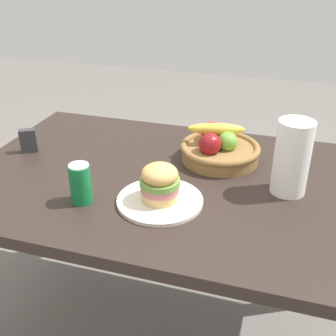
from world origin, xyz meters
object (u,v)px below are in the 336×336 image
at_px(soda_can, 81,183).
at_px(napkin_holder, 28,141).
at_px(fruit_basket, 219,148).
at_px(paper_towel_roll, 292,158).
at_px(sandwich, 160,182).
at_px(plate, 160,201).

height_order(soda_can, napkin_holder, soda_can).
xyz_separation_m(soda_can, fruit_basket, (0.35, 0.40, -0.02)).
height_order(soda_can, fruit_basket, fruit_basket).
xyz_separation_m(soda_can, paper_towel_roll, (0.60, 0.24, 0.06)).
relative_size(sandwich, soda_can, 0.97).
distance_m(soda_can, fruit_basket, 0.53).
bearing_deg(soda_can, fruit_basket, 49.28).
bearing_deg(plate, soda_can, -164.72).
distance_m(fruit_basket, paper_towel_roll, 0.31).
relative_size(sandwich, paper_towel_roll, 0.51).
distance_m(fruit_basket, napkin_holder, 0.72).
distance_m(sandwich, paper_towel_roll, 0.41).
xyz_separation_m(paper_towel_roll, napkin_holder, (-0.95, 0.02, -0.07)).
distance_m(plate, fruit_basket, 0.36).
height_order(plate, soda_can, soda_can).
xyz_separation_m(plate, napkin_holder, (-0.59, 0.20, 0.04)).
bearing_deg(paper_towel_roll, plate, -154.01).
bearing_deg(fruit_basket, sandwich, -108.83).
bearing_deg(soda_can, plate, 15.28).
bearing_deg(sandwich, plate, 0.00).
height_order(plate, napkin_holder, napkin_holder).
height_order(paper_towel_roll, napkin_holder, paper_towel_roll).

